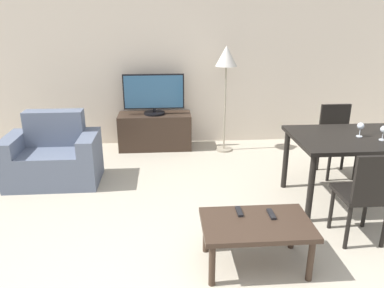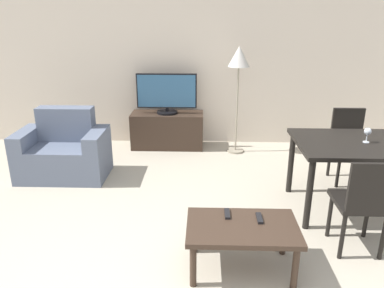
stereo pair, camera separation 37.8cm
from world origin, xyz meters
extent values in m
cube|color=beige|center=(0.00, 3.95, 1.35)|extent=(7.42, 0.06, 2.70)
cube|color=slate|center=(-1.28, 2.56, 0.20)|extent=(0.68, 0.63, 0.40)
cube|color=slate|center=(-1.28, 2.77, 0.61)|extent=(0.68, 0.20, 0.42)
cube|color=slate|center=(-1.71, 2.56, 0.29)|extent=(0.18, 0.63, 0.58)
cube|color=slate|center=(-0.85, 2.56, 0.29)|extent=(0.18, 0.63, 0.58)
cube|color=#38281E|center=(-0.12, 3.67, 0.26)|extent=(1.05, 0.42, 0.52)
cylinder|color=black|center=(-0.12, 3.67, 0.53)|extent=(0.30, 0.30, 0.03)
cylinder|color=black|center=(-0.12, 3.67, 0.57)|extent=(0.04, 0.04, 0.05)
cube|color=black|center=(-0.12, 3.67, 0.85)|extent=(0.86, 0.04, 0.50)
cube|color=#2D5B84|center=(-0.12, 3.65, 0.85)|extent=(0.83, 0.01, 0.46)
cube|color=#38281E|center=(0.72, 0.87, 0.37)|extent=(0.85, 0.52, 0.04)
cylinder|color=#38281E|center=(0.35, 0.66, 0.17)|extent=(0.05, 0.05, 0.35)
cylinder|color=#38281E|center=(1.09, 0.66, 0.17)|extent=(0.05, 0.05, 0.35)
cylinder|color=#38281E|center=(0.35, 1.07, 0.17)|extent=(0.05, 0.05, 0.35)
cylinder|color=#38281E|center=(1.09, 1.07, 0.17)|extent=(0.05, 0.05, 0.35)
cube|color=black|center=(1.91, 1.85, 0.71)|extent=(1.18, 0.88, 0.04)
cylinder|color=black|center=(1.38, 1.48, 0.34)|extent=(0.06, 0.06, 0.69)
cylinder|color=black|center=(1.38, 2.23, 0.34)|extent=(0.06, 0.06, 0.69)
cylinder|color=black|center=(2.44, 2.23, 0.34)|extent=(0.06, 0.06, 0.69)
cube|color=black|center=(1.70, 1.19, 0.43)|extent=(0.40, 0.40, 0.04)
cylinder|color=black|center=(1.54, 1.35, 0.21)|extent=(0.04, 0.04, 0.41)
cylinder|color=black|center=(1.87, 1.35, 0.21)|extent=(0.04, 0.04, 0.41)
cylinder|color=black|center=(1.54, 1.02, 0.21)|extent=(0.04, 0.04, 0.41)
cube|color=black|center=(1.70, 1.00, 0.65)|extent=(0.37, 0.04, 0.40)
cube|color=black|center=(2.12, 2.52, 0.43)|extent=(0.40, 0.40, 0.04)
cylinder|color=black|center=(1.96, 2.36, 0.21)|extent=(0.04, 0.04, 0.41)
cylinder|color=black|center=(2.28, 2.36, 0.21)|extent=(0.04, 0.04, 0.41)
cylinder|color=black|center=(1.96, 2.68, 0.21)|extent=(0.04, 0.04, 0.41)
cylinder|color=black|center=(2.28, 2.68, 0.21)|extent=(0.04, 0.04, 0.41)
cube|color=black|center=(2.12, 2.70, 0.65)|extent=(0.37, 0.04, 0.40)
cylinder|color=gray|center=(0.88, 3.50, 0.01)|extent=(0.24, 0.24, 0.02)
cylinder|color=gray|center=(0.88, 3.50, 0.62)|extent=(0.02, 0.02, 1.19)
cone|color=beige|center=(0.88, 3.50, 1.35)|extent=(0.29, 0.29, 0.27)
cube|color=black|center=(0.61, 1.02, 0.40)|extent=(0.04, 0.15, 0.02)
cube|color=black|center=(0.86, 0.96, 0.40)|extent=(0.04, 0.15, 0.02)
cylinder|color=silver|center=(1.98, 1.84, 0.73)|extent=(0.06, 0.06, 0.01)
cylinder|color=silver|center=(1.98, 1.84, 0.77)|extent=(0.01, 0.01, 0.07)
sphere|color=silver|center=(1.98, 1.84, 0.84)|extent=(0.07, 0.07, 0.07)
cylinder|color=silver|center=(2.15, 1.72, 0.73)|extent=(0.06, 0.06, 0.01)
cylinder|color=silver|center=(2.15, 1.72, 0.77)|extent=(0.01, 0.01, 0.07)
sphere|color=silver|center=(2.15, 1.72, 0.84)|extent=(0.07, 0.07, 0.07)
camera|label=1|loc=(0.04, -1.60, 1.91)|focal=35.00mm
camera|label=2|loc=(0.41, -1.60, 1.91)|focal=35.00mm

